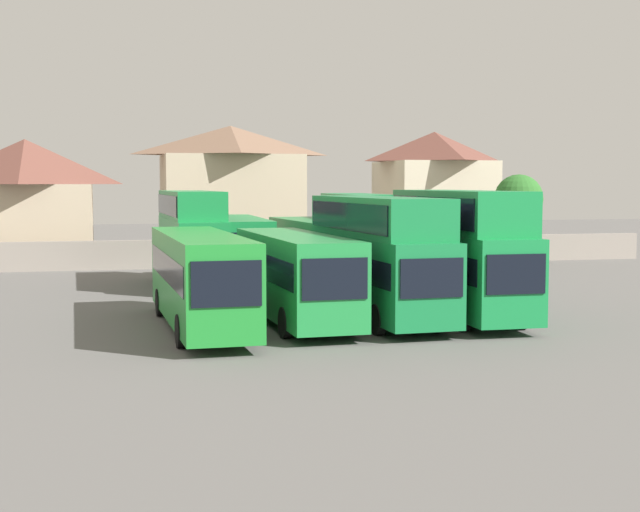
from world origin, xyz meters
TOP-DOWN VIEW (x-y plane):
  - ground at (0.00, 18.00)m, footprint 140.00×140.00m
  - depot_boundary_wall at (0.00, 23.87)m, footprint 56.00×0.50m
  - bus_1 at (-5.31, -0.39)m, footprint 2.83×11.94m
  - bus_2 at (-1.65, 0.21)m, footprint 2.91×10.81m
  - bus_3 at (1.64, 0.15)m, footprint 3.00×10.55m
  - bus_4 at (4.99, 0.12)m, footprint 2.67×10.42m
  - bus_5 at (-4.31, 13.57)m, footprint 2.75×10.17m
  - bus_6 at (-1.91, 13.73)m, footprint 2.85×10.31m
  - bus_7 at (2.33, 13.94)m, footprint 3.14×10.49m
  - bus_8 at (5.01, 14.36)m, footprint 3.15×11.27m
  - house_terrace_left at (-13.69, 30.06)m, footprint 9.00×8.08m
  - house_terrace_centre at (0.06, 30.11)m, footprint 9.90×7.17m
  - house_terrace_right at (15.48, 30.90)m, footprint 7.74×8.35m
  - tree_left_of_lot at (18.01, 21.87)m, footprint 3.22×3.22m

SIDE VIEW (x-z plane):
  - ground at x=0.00m, z-range 0.00..0.00m
  - depot_boundary_wall at x=0.00m, z-range 0.00..1.80m
  - bus_7 at x=2.33m, z-range 0.24..3.60m
  - bus_2 at x=-1.65m, z-range 0.24..3.63m
  - bus_1 at x=-5.31m, z-range 0.25..3.73m
  - bus_6 at x=-1.91m, z-range 0.25..3.78m
  - bus_8 at x=5.01m, z-range 0.31..5.05m
  - bus_3 at x=1.64m, z-range 0.31..5.11m
  - bus_5 at x=-4.31m, z-range 0.31..5.24m
  - bus_4 at x=4.99m, z-range 0.31..5.36m
  - house_terrace_left at x=-13.69m, z-range 0.09..8.35m
  - tree_left_of_lot at x=18.01m, z-range 1.31..7.24m
  - house_terrace_right at x=15.48m, z-range 0.08..9.25m
  - house_terrace_centre at x=0.06m, z-range 0.08..9.42m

